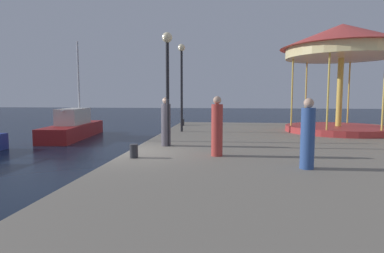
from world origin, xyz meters
name	(u,v)px	position (x,y,z in m)	size (l,w,h in m)	color
ground_plane	(128,175)	(0.00, 0.00, 0.00)	(120.00, 120.00, 0.00)	black
quay_dock	(333,168)	(6.43, 0.00, 0.40)	(12.86, 23.63, 0.80)	gray
sailboat_red	(74,127)	(-6.37, 8.70, 0.69)	(2.51, 6.81, 6.13)	maroon
carousel	(341,52)	(8.76, 6.65, 4.77)	(5.91, 5.91, 5.33)	#B23333
lamp_post_near_edge	(167,68)	(1.10, 1.18, 3.57)	(0.36, 0.36, 4.02)	black
lamp_post_mid_promenade	(182,72)	(0.90, 5.91, 3.79)	(0.36, 0.36, 4.39)	black
bollard_center	(182,122)	(0.44, 9.23, 1.00)	(0.24, 0.24, 0.40)	#2D2D33
bollard_south	(134,151)	(0.52, -1.04, 1.00)	(0.24, 0.24, 0.40)	#2D2D33
person_by_the_water	(166,123)	(1.01, 1.27, 1.62)	(0.34, 0.34, 1.76)	#514C56
person_mid_promenade	(217,128)	(2.92, -0.45, 1.64)	(0.34, 0.34, 1.80)	#B23833
person_near_carousel	(308,136)	(5.19, -1.88, 1.62)	(0.34, 0.34, 1.75)	#2D4C8C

